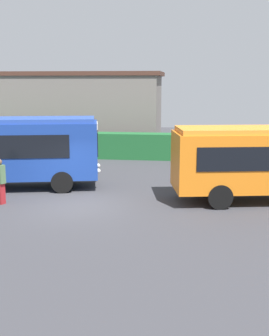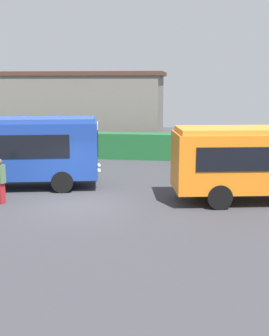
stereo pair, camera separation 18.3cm
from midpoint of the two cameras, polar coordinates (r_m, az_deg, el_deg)
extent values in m
plane|color=#38383D|center=(17.86, -7.95, -4.99)|extent=(64.00, 64.00, 0.00)
cube|color=navy|center=(21.14, -16.80, 2.27)|extent=(8.82, 4.11, 2.59)
cube|color=#2747A0|center=(20.98, -17.02, 6.03)|extent=(8.53, 3.87, 0.20)
cube|color=black|center=(22.31, -17.00, 3.51)|extent=(6.50, 1.46, 1.03)
cube|color=black|center=(20.66, -5.15, 3.38)|extent=(0.45, 1.89, 1.09)
cube|color=silver|center=(20.56, -5.19, 5.59)|extent=(0.31, 1.27, 0.28)
cylinder|color=black|center=(22.05, -9.32, -0.59)|extent=(1.04, 0.49, 1.00)
cylinder|color=black|center=(19.97, -9.76, -1.84)|extent=(1.04, 0.49, 1.00)
sphere|color=silver|center=(21.50, -5.05, 0.30)|extent=(0.22, 0.22, 0.22)
sphere|color=silver|center=(20.23, -5.04, -0.39)|extent=(0.22, 0.22, 0.22)
cube|color=black|center=(20.06, 16.08, 2.38)|extent=(6.68, 1.29, 0.95)
cylinder|color=black|center=(19.57, 9.30, -2.08)|extent=(1.03, 0.46, 1.00)
cylinder|color=black|center=(17.48, 10.89, -3.75)|extent=(1.03, 0.46, 1.00)
cube|color=maroon|center=(18.77, -17.41, -3.22)|extent=(0.35, 0.34, 0.88)
cube|color=#4C6B47|center=(18.59, -17.56, -0.76)|extent=(0.50, 0.43, 0.77)
cube|color=#1E5C2D|center=(28.67, -2.04, 2.95)|extent=(44.00, 1.28, 1.67)
cube|color=slate|center=(33.72, -7.24, 7.30)|extent=(12.00, 5.23, 5.41)
cube|color=#4C2D23|center=(33.65, -7.36, 12.16)|extent=(12.48, 5.44, 0.30)
camera|label=1|loc=(0.09, -90.27, -0.05)|focal=46.35mm
camera|label=2|loc=(0.09, 89.73, 0.05)|focal=46.35mm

